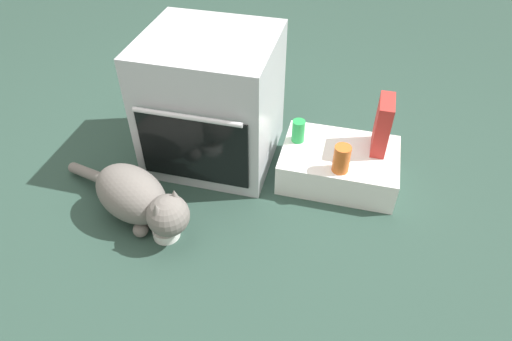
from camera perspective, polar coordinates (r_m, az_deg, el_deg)
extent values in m
plane|color=#284238|center=(2.24, -6.84, -4.31)|extent=(8.00, 8.00, 0.00)
cube|color=#B7BABF|center=(2.34, -5.60, 8.84)|extent=(0.64, 0.60, 0.69)
cube|color=black|center=(2.16, -8.00, 2.64)|extent=(0.55, 0.01, 0.38)
cylinder|color=silver|center=(2.02, -8.84, 6.74)|extent=(0.51, 0.02, 0.02)
cube|color=white|center=(2.35, 10.47, 0.74)|extent=(0.58, 0.41, 0.17)
cylinder|color=white|center=(2.12, -11.34, -7.68)|extent=(0.12, 0.12, 0.05)
sphere|color=brown|center=(2.11, -11.40, -7.39)|extent=(0.07, 0.07, 0.07)
ellipsoid|color=slate|center=(2.16, -15.63, -2.84)|extent=(0.47, 0.39, 0.25)
sphere|color=slate|center=(2.00, -11.12, -5.63)|extent=(0.19, 0.19, 0.19)
cone|color=slate|center=(1.97, -10.29, -3.36)|extent=(0.07, 0.07, 0.09)
cone|color=slate|center=(1.93, -12.51, -5.07)|extent=(0.07, 0.07, 0.09)
cylinder|color=slate|center=(2.43, -20.39, -0.41)|extent=(0.34, 0.19, 0.14)
sphere|color=slate|center=(2.19, -11.75, -5.21)|extent=(0.07, 0.07, 0.07)
sphere|color=slate|center=(2.14, -14.48, -7.31)|extent=(0.07, 0.07, 0.07)
cylinder|color=#D16023|center=(2.14, 10.83, 1.46)|extent=(0.08, 0.08, 0.14)
cube|color=#B72D28|center=(2.28, 15.80, 5.57)|extent=(0.07, 0.18, 0.28)
cylinder|color=green|center=(2.31, 5.41, 5.04)|extent=(0.07, 0.07, 0.12)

